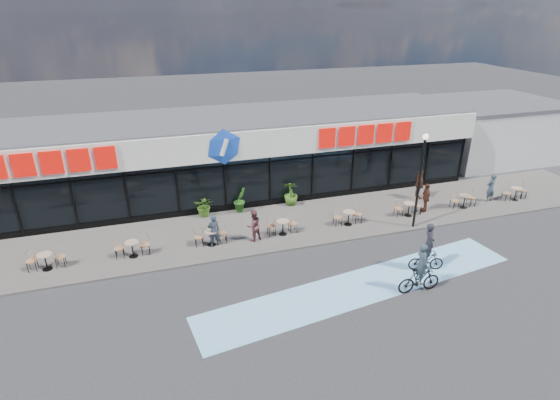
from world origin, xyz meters
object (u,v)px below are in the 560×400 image
(lamp_post, at_px, (420,173))
(potted_plant_left, at_px, (204,206))
(pedestrian_b, at_px, (419,184))
(potted_plant_right, at_px, (291,193))
(pedestrian_a, at_px, (426,197))
(potted_plant_mid, at_px, (240,200))
(pedestrian_c, at_px, (491,188))
(patron_right, at_px, (254,226))
(cyclist_b, at_px, (427,253))
(cyclist_a, at_px, (420,275))
(patron_left, at_px, (214,231))

(lamp_post, xyz_separation_m, potted_plant_left, (-9.94, 4.36, -2.32))
(lamp_post, bearing_deg, pedestrian_b, 53.55)
(potted_plant_right, bearing_deg, lamp_post, -40.51)
(pedestrian_a, bearing_deg, potted_plant_mid, -90.63)
(potted_plant_right, distance_m, pedestrian_c, 11.37)
(potted_plant_left, distance_m, patron_right, 3.82)
(potted_plant_right, distance_m, pedestrian_b, 7.45)
(lamp_post, relative_size, potted_plant_right, 3.53)
(potted_plant_left, xyz_separation_m, cyclist_b, (8.28, -7.86, 0.18))
(patron_right, height_order, pedestrian_b, pedestrian_b)
(potted_plant_left, bearing_deg, cyclist_a, -52.07)
(lamp_post, height_order, patron_left, lamp_post)
(potted_plant_left, height_order, cyclist_b, cyclist_b)
(potted_plant_left, bearing_deg, pedestrian_c, -10.32)
(lamp_post, height_order, cyclist_b, lamp_post)
(potted_plant_right, xyz_separation_m, pedestrian_a, (6.73, -2.90, 0.11))
(potted_plant_left, distance_m, cyclist_a, 11.56)
(potted_plant_right, height_order, patron_left, patron_left)
(potted_plant_mid, relative_size, patron_right, 0.86)
(patron_left, distance_m, cyclist_b, 9.49)
(patron_right, bearing_deg, potted_plant_right, -153.60)
(potted_plant_left, xyz_separation_m, cyclist_a, (7.10, -9.12, 0.10))
(lamp_post, height_order, pedestrian_c, lamp_post)
(lamp_post, bearing_deg, potted_plant_left, 156.33)
(pedestrian_c, bearing_deg, cyclist_b, 19.88)
(cyclist_a, bearing_deg, cyclist_b, 46.81)
(potted_plant_left, height_order, pedestrian_c, pedestrian_c)
(potted_plant_mid, bearing_deg, lamp_post, -28.54)
(lamp_post, relative_size, cyclist_b, 2.18)
(pedestrian_a, height_order, cyclist_a, cyclist_a)
(pedestrian_b, relative_size, pedestrian_c, 1.06)
(potted_plant_left, height_order, potted_plant_right, potted_plant_right)
(pedestrian_c, xyz_separation_m, cyclist_b, (-7.55, -4.98, -0.08))
(potted_plant_left, distance_m, patron_left, 3.30)
(lamp_post, xyz_separation_m, cyclist_a, (-2.84, -4.76, -2.22))
(potted_plant_mid, distance_m, potted_plant_right, 2.91)
(potted_plant_left, bearing_deg, potted_plant_right, 0.08)
(cyclist_b, bearing_deg, pedestrian_a, 56.55)
(cyclist_a, xyz_separation_m, cyclist_b, (1.18, 1.26, 0.08))
(lamp_post, bearing_deg, patron_left, 173.91)
(lamp_post, bearing_deg, potted_plant_mid, 151.46)
(lamp_post, distance_m, cyclist_a, 5.97)
(potted_plant_mid, distance_m, pedestrian_c, 14.20)
(patron_left, height_order, pedestrian_b, pedestrian_b)
(lamp_post, bearing_deg, pedestrian_c, 14.07)
(pedestrian_a, xyz_separation_m, cyclist_a, (-4.46, -6.23, -0.12))
(potted_plant_right, relative_size, patron_right, 0.88)
(patron_right, xyz_separation_m, pedestrian_b, (10.30, 1.97, 0.11))
(pedestrian_a, xyz_separation_m, cyclist_b, (-3.28, -4.97, -0.04))
(potted_plant_left, xyz_separation_m, pedestrian_a, (11.57, -2.89, 0.22))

